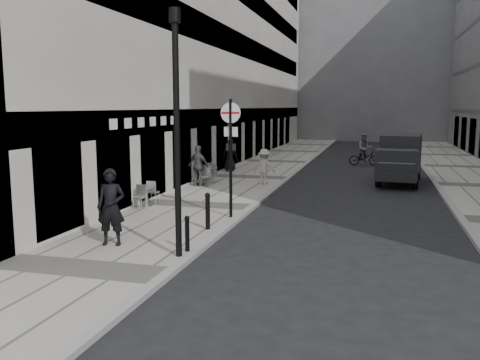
% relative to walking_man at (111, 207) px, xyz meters
% --- Properties ---
extents(ground, '(120.00, 120.00, 0.00)m').
position_rel_walking_man_xyz_m(ground, '(2.24, -4.58, -1.11)').
color(ground, black).
rests_on(ground, ground).
extents(sidewalk, '(4.00, 60.00, 0.12)m').
position_rel_walking_man_xyz_m(sidewalk, '(0.24, 13.42, -1.05)').
color(sidewalk, '#A5A195').
rests_on(sidewalk, ground).
extents(building_left, '(4.00, 45.00, 18.00)m').
position_rel_walking_man_xyz_m(building_left, '(-3.76, 19.92, 7.89)').
color(building_left, beige).
rests_on(building_left, ground).
extents(building_far, '(24.00, 16.00, 22.00)m').
position_rel_walking_man_xyz_m(building_far, '(3.74, 51.42, 9.89)').
color(building_far, slate).
rests_on(building_far, ground).
extents(walking_man, '(0.80, 0.61, 1.99)m').
position_rel_walking_man_xyz_m(walking_man, '(0.00, 0.00, 0.00)').
color(walking_man, black).
rests_on(walking_man, sidewalk).
extents(sign_post, '(0.65, 0.11, 3.78)m').
position_rel_walking_man_xyz_m(sign_post, '(2.04, 4.00, 1.43)').
color(sign_post, black).
rests_on(sign_post, sidewalk).
extents(lamppost, '(0.26, 0.26, 5.74)m').
position_rel_walking_man_xyz_m(lamppost, '(2.04, -0.47, 2.20)').
color(lamppost, black).
rests_on(lamppost, sidewalk).
extents(bollard_near, '(0.11, 0.11, 0.83)m').
position_rel_walking_man_xyz_m(bollard_near, '(2.09, -0.04, -0.58)').
color(bollard_near, black).
rests_on(bollard_near, sidewalk).
extents(bollard_far, '(0.13, 0.13, 1.00)m').
position_rel_walking_man_xyz_m(bollard_far, '(1.84, 2.26, -0.49)').
color(bollard_far, black).
rests_on(bollard_far, sidewalk).
extents(panel_van, '(2.29, 5.06, 2.31)m').
position_rel_walking_man_xyz_m(panel_van, '(7.62, 14.05, 0.19)').
color(panel_van, black).
rests_on(panel_van, ground).
extents(cyclist, '(1.96, 1.01, 2.01)m').
position_rel_walking_man_xyz_m(cyclist, '(5.78, 21.12, -0.33)').
color(cyclist, black).
rests_on(cyclist, ground).
extents(pedestrian_a, '(1.15, 0.75, 1.83)m').
position_rel_walking_man_xyz_m(pedestrian_a, '(-1.15, 9.82, -0.08)').
color(pedestrian_a, '#545559').
rests_on(pedestrian_a, sidewalk).
extents(pedestrian_b, '(1.11, 0.72, 1.62)m').
position_rel_walking_man_xyz_m(pedestrian_b, '(1.57, 11.12, -0.18)').
color(pedestrian_b, '#ADA6A0').
rests_on(pedestrian_b, sidewalk).
extents(pedestrian_c, '(0.92, 0.68, 1.73)m').
position_rel_walking_man_xyz_m(pedestrian_c, '(-1.36, 15.53, -0.13)').
color(pedestrian_c, black).
rests_on(pedestrian_c, sidewalk).
extents(cafe_table_near, '(0.69, 1.56, 0.89)m').
position_rel_walking_man_xyz_m(cafe_table_near, '(-0.86, 10.52, -0.54)').
color(cafe_table_near, silver).
rests_on(cafe_table_near, sidewalk).
extents(cafe_table_mid, '(0.66, 1.50, 0.85)m').
position_rel_walking_man_xyz_m(cafe_table_mid, '(-1.36, 4.89, -0.56)').
color(cafe_table_mid, silver).
rests_on(cafe_table_mid, sidewalk).
extents(cafe_table_far, '(0.62, 1.40, 0.80)m').
position_rel_walking_man_xyz_m(cafe_table_far, '(-1.36, 11.60, -0.59)').
color(cafe_table_far, silver).
rests_on(cafe_table_far, sidewalk).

